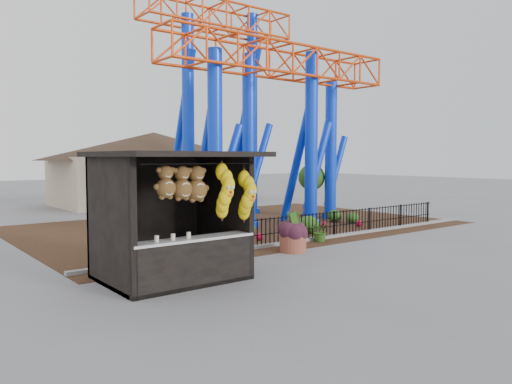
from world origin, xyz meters
TOP-DOWN VIEW (x-y plane):
  - ground at (0.00, 0.00)m, footprint 120.00×120.00m
  - mulch_bed at (4.00, 8.00)m, footprint 18.00×12.00m
  - curb at (4.00, 3.00)m, footprint 18.00×0.18m
  - prize_booth at (-2.98, 0.90)m, footprint 3.50×3.40m
  - picket_fence at (4.90, 3.00)m, footprint 12.20×0.06m
  - roller_coaster at (5.12, 8.23)m, footprint 11.00×6.37m
  - terracotta_planter at (1.71, 1.90)m, footprint 0.99×0.99m
  - planter_foliage at (1.71, 1.90)m, footprint 0.70×0.70m
  - potted_plant at (3.74, 2.70)m, footprint 0.83×0.76m
  - landscaping at (4.90, 5.43)m, footprint 6.69×3.39m
  - pavilion at (6.00, 20.00)m, footprint 15.00×15.00m

SIDE VIEW (x-z plane):
  - ground at x=0.00m, z-range 0.00..0.00m
  - mulch_bed at x=4.00m, z-range 0.00..0.02m
  - curb at x=4.00m, z-range 0.00..0.12m
  - terracotta_planter at x=1.71m, z-range 0.00..0.54m
  - landscaping at x=4.90m, z-range -0.03..0.65m
  - potted_plant at x=3.74m, z-range 0.00..0.79m
  - picket_fence at x=4.90m, z-range 0.00..1.00m
  - planter_foliage at x=1.71m, z-range 0.54..1.18m
  - prize_booth at x=-2.98m, z-range -0.02..3.10m
  - pavilion at x=6.00m, z-range 0.67..5.47m
  - roller_coaster at x=5.12m, z-range 1.03..11.85m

